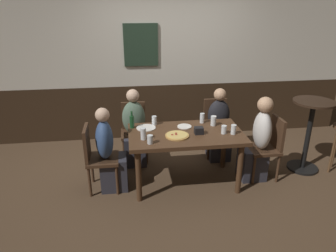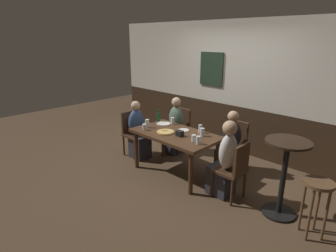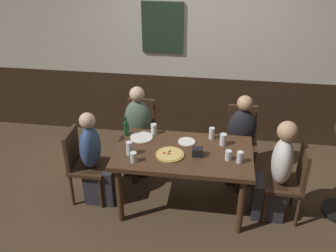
{
  "view_description": "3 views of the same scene",
  "coord_description": "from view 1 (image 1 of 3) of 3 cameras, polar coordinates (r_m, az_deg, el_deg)",
  "views": [
    {
      "loc": [
        -0.72,
        -3.62,
        2.34
      ],
      "look_at": [
        -0.24,
        -0.03,
        0.86
      ],
      "focal_mm": 33.32,
      "sensor_mm": 36.0,
      "label": 1
    },
    {
      "loc": [
        2.97,
        -3.18,
        2.28
      ],
      "look_at": [
        -0.1,
        -0.07,
        0.86
      ],
      "focal_mm": 29.43,
      "sensor_mm": 36.0,
      "label": 2
    },
    {
      "loc": [
        0.33,
        -3.43,
        2.96
      ],
      "look_at": [
        -0.16,
        -0.07,
        1.07
      ],
      "focal_mm": 40.93,
      "sensor_mm": 36.0,
      "label": 3
    }
  ],
  "objects": [
    {
      "name": "chair_head_east",
      "position": [
        4.47,
        17.91,
        -3.23
      ],
      "size": [
        0.4,
        0.4,
        0.88
      ],
      "color": "#422B1C",
      "rests_on": "ground_plane"
    },
    {
      "name": "pint_glass_pale",
      "position": [
        4.25,
        -2.53,
        0.94
      ],
      "size": [
        0.07,
        0.07,
        0.12
      ],
      "color": "silver",
      "rests_on": "dining_table"
    },
    {
      "name": "highball_clear",
      "position": [
        4.03,
        10.18,
        -0.75
      ],
      "size": [
        0.07,
        0.07,
        0.11
      ],
      "color": "silver",
      "rests_on": "dining_table"
    },
    {
      "name": "dining_table",
      "position": [
        4.06,
        3.25,
        -2.39
      ],
      "size": [
        1.47,
        0.83,
        0.74
      ],
      "color": "#472D1C",
      "rests_on": "ground_plane"
    },
    {
      "name": "person_head_west",
      "position": [
        4.08,
        -10.63,
        -5.43
      ],
      "size": [
        0.37,
        0.34,
        1.12
      ],
      "color": "#2D2D38",
      "rests_on": "ground_plane"
    },
    {
      "name": "tumbler_water",
      "position": [
        3.7,
        -3.3,
        -2.52
      ],
      "size": [
        0.07,
        0.07,
        0.11
      ],
      "color": "silver",
      "rests_on": "dining_table"
    },
    {
      "name": "person_left_far",
      "position": [
        4.67,
        -6.16,
        -1.31
      ],
      "size": [
        0.34,
        0.37,
        1.14
      ],
      "color": "#2D2D38",
      "rests_on": "ground_plane"
    },
    {
      "name": "beer_glass_half",
      "position": [
        4.33,
        6.26,
        1.39
      ],
      "size": [
        0.06,
        0.06,
        0.14
      ],
      "color": "silver",
      "rests_on": "dining_table"
    },
    {
      "name": "wall_back",
      "position": [
        5.42,
        0.08,
        11.24
      ],
      "size": [
        6.4,
        0.13,
        2.6
      ],
      "color": "#332316",
      "rests_on": "ground_plane"
    },
    {
      "name": "plate_white_large",
      "position": [
        4.15,
        -4.04,
        -0.33
      ],
      "size": [
        0.26,
        0.26,
        0.01
      ],
      "primitive_type": "cylinder",
      "color": "white",
      "rests_on": "dining_table"
    },
    {
      "name": "chair_right_far",
      "position": [
        5.01,
        8.75,
        0.41
      ],
      "size": [
        0.4,
        0.4,
        0.88
      ],
      "color": "#422B1C",
      "rests_on": "ground_plane"
    },
    {
      "name": "pint_glass_stout",
      "position": [
        3.81,
        -4.53,
        -1.58
      ],
      "size": [
        0.07,
        0.07,
        0.15
      ],
      "color": "silver",
      "rests_on": "dining_table"
    },
    {
      "name": "person_right_far",
      "position": [
        4.87,
        9.25,
        -0.66
      ],
      "size": [
        0.34,
        0.37,
        1.11
      ],
      "color": "#2D2D38",
      "rests_on": "ground_plane"
    },
    {
      "name": "ground_plane",
      "position": [
        4.37,
        3.07,
        -10.14
      ],
      "size": [
        12.0,
        12.0,
        0.0
      ],
      "primitive_type": "plane",
      "color": "#4C3826"
    },
    {
      "name": "pizza",
      "position": [
        3.9,
        1.68,
        -1.73
      ],
      "size": [
        0.3,
        0.3,
        0.03
      ],
      "color": "tan",
      "rests_on": "dining_table"
    },
    {
      "name": "person_head_east",
      "position": [
        4.4,
        16.01,
        -3.33
      ],
      "size": [
        0.37,
        0.34,
        1.17
      ],
      "color": "#2D2D38",
      "rests_on": "ground_plane"
    },
    {
      "name": "chair_head_west",
      "position": [
        4.08,
        -12.96,
        -5.17
      ],
      "size": [
        0.4,
        0.4,
        0.88
      ],
      "color": "#422B1C",
      "rests_on": "ground_plane"
    },
    {
      "name": "side_bar_table",
      "position": [
        4.83,
        24.41,
        -0.7
      ],
      "size": [
        0.56,
        0.56,
        1.05
      ],
      "color": "black",
      "rests_on": "ground_plane"
    },
    {
      "name": "plate_white_small",
      "position": [
        4.19,
        3.02,
        -0.09
      ],
      "size": [
        0.19,
        0.19,
        0.01
      ],
      "primitive_type": "cylinder",
      "color": "white",
      "rests_on": "dining_table"
    },
    {
      "name": "chair_left_far",
      "position": [
        4.82,
        -6.23,
        -0.35
      ],
      "size": [
        0.4,
        0.4,
        0.88
      ],
      "color": "#422B1C",
      "rests_on": "ground_plane"
    },
    {
      "name": "condiment_caddy",
      "position": [
        3.98,
        5.66,
        -0.83
      ],
      "size": [
        0.11,
        0.09,
        0.09
      ],
      "primitive_type": "cube",
      "color": "black",
      "rests_on": "dining_table"
    },
    {
      "name": "tumbler_short",
      "position": [
        4.26,
        8.31,
        0.87
      ],
      "size": [
        0.07,
        0.07,
        0.13
      ],
      "color": "silver",
      "rests_on": "dining_table"
    },
    {
      "name": "beer_bottle_green",
      "position": [
        4.15,
        -6.61,
        0.84
      ],
      "size": [
        0.06,
        0.06,
        0.24
      ],
      "color": "#194723",
      "rests_on": "dining_table"
    },
    {
      "name": "beer_glass_tall",
      "position": [
        4.04,
        11.89,
        -0.75
      ],
      "size": [
        0.07,
        0.07,
        0.12
      ],
      "color": "silver",
      "rests_on": "dining_table"
    }
  ]
}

